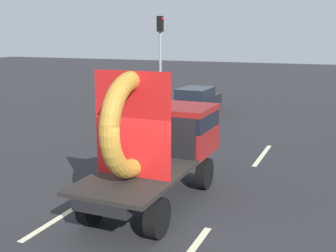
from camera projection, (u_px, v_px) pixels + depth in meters
The scene contains 7 objects.
ground_plane at pixel (142, 221), 10.01m from camera, with size 120.00×120.00×0.00m, color #28282B.
flatbed_truck at pixel (162, 139), 11.15m from camera, with size 2.02×5.17×3.56m.
distant_sedan at pixel (196, 99), 24.04m from camera, with size 1.84×4.30×1.40m.
traffic_light at pixel (160, 48), 24.95m from camera, with size 0.42×0.36×5.43m.
lane_dash_left_near at pixel (60, 217), 10.20m from camera, with size 2.75×0.16×0.01m, color beige.
lane_dash_left_far at pixel (179, 143), 17.20m from camera, with size 2.29×0.16×0.01m, color beige.
lane_dash_right_far at pixel (262, 155), 15.48m from camera, with size 2.97×0.16×0.01m, color beige.
Camera 1 is at (4.22, -8.31, 4.33)m, focal length 44.94 mm.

